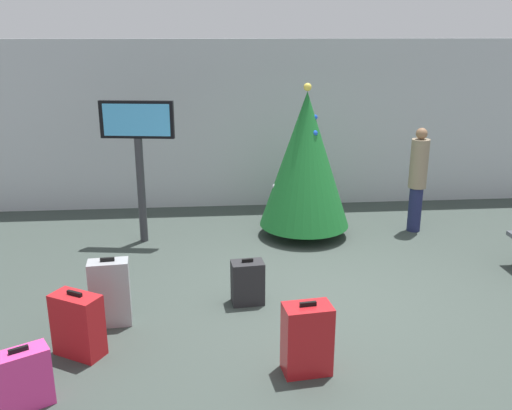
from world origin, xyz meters
The scene contains 10 objects.
ground_plane centered at (0.00, 0.00, 0.00)m, with size 16.00×16.00×0.00m, color #38423D.
back_wall centered at (0.00, 3.93, 1.49)m, with size 16.00×0.20×2.98m, color #B7BCC1.
holiday_tree centered at (0.14, 2.18, 1.22)m, with size 1.40×1.40×2.38m.
flight_info_kiosk centered at (-2.36, 2.15, 1.55)m, with size 1.08×0.24×2.15m.
traveller_0 centered at (1.95, 2.23, 0.90)m, with size 0.36×0.36×1.68m.
suitcase_0 centered at (-0.92, -0.05, 0.26)m, with size 0.40×0.28×0.56m.
suitcase_1 centered at (-2.44, -0.41, 0.37)m, with size 0.45×0.26×0.79m.
suitcase_2 centered at (-2.96, -1.79, 0.27)m, with size 0.51×0.42×0.58m.
suitcase_3 centered at (-0.46, -1.49, 0.35)m, with size 0.48×0.33×0.73m.
suitcase_4 centered at (-2.67, -1.00, 0.32)m, with size 0.55×0.47×0.69m.
Camera 1 is at (-1.34, -6.00, 3.09)m, focal length 38.89 mm.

